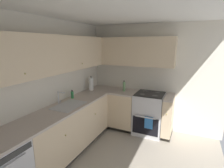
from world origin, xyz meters
The scene contains 15 objects.
wall_back centered at (0.00, 1.50, 1.21)m, with size 4.23×0.05×2.43m, color silver.
wall_right centered at (2.09, 0.00, 1.21)m, with size 0.05×3.04×2.43m, color silver.
ceiling centered at (0.00, 0.00, 2.45)m, with size 4.23×3.04×0.05m, color white.
lower_cabinets_back centered at (0.44, 1.17, 0.44)m, with size 2.05×0.62×0.88m.
countertop_back centered at (0.43, 1.17, 0.90)m, with size 3.26×0.60×0.04m, color #B7A89E.
lower_cabinets_right centered at (1.77, 0.33, 0.44)m, with size 0.62×1.40×0.88m.
countertop_right centered at (1.76, 0.33, 0.90)m, with size 0.60×1.40×0.03m.
oven_range centered at (1.78, -0.01, 0.46)m, with size 0.68×0.62×1.06m.
upper_cabinets_back centered at (0.27, 1.31, 1.82)m, with size 2.94×0.34×0.63m.
upper_cabinets_right centered at (1.90, 0.50, 1.82)m, with size 0.32×1.95×0.63m.
sink centered at (0.45, 1.14, 0.87)m, with size 0.60×0.40×0.10m.
faucet centered at (0.45, 1.35, 1.05)m, with size 0.07×0.16×0.23m.
soap_bottle centered at (0.83, 1.35, 0.99)m, with size 0.06×0.06×0.17m.
paper_towel_roll centered at (1.53, 1.33, 1.06)m, with size 0.11×0.11×0.35m.
oil_bottle centered at (1.76, 0.59, 1.03)m, with size 0.06×0.06×0.25m.
Camera 1 is at (-1.91, -0.79, 2.00)m, focal length 28.01 mm.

